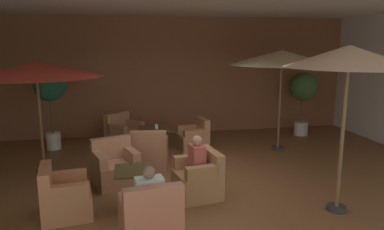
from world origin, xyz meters
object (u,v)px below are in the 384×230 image
Objects in this scene: patio_umbrella_center_beige at (349,58)px; cafe_table_front_right at (136,179)px; armchair_front_left_south at (124,134)px; armchair_front_right_north at (64,197)px; armchair_front_right_west at (115,167)px; patio_umbrella_near_wall at (36,70)px; potted_tree_left_corner at (303,91)px; patron_blue_shirt at (197,157)px; armchair_front_right_south at (199,179)px; armchair_front_left_east at (194,138)px; armchair_front_right_east at (151,219)px; cafe_table_front_left at (154,134)px; patron_by_window at (149,192)px; patio_umbrella_tall_red at (282,58)px; iced_drink_cup at (156,126)px; armchair_front_left_north at (150,153)px; potted_tree_mid_left at (50,92)px.

cafe_table_front_right is at bearing 165.55° from patio_umbrella_center_beige.
armchair_front_left_south is 1.25× the size of armchair_front_right_north.
armchair_front_right_west is (0.80, 1.26, 0.02)m from armchair_front_right_north.
armchair_front_right_west is at bearing -29.54° from patio_umbrella_near_wall.
armchair_front_left_south reaches higher than cafe_table_front_right.
armchair_front_left_south is at bearing 126.62° from patio_umbrella_center_beige.
patio_umbrella_center_beige reaches higher than potted_tree_left_corner.
patron_blue_shirt is at bearing -70.74° from armchair_front_left_south.
armchair_front_left_east is at bearing 80.16° from armchair_front_right_south.
armchair_front_right_east is at bearing -109.19° from armchair_front_left_east.
armchair_front_right_south is 3.97m from patio_umbrella_near_wall.
cafe_table_front_left is 1.15× the size of patron_by_window.
patio_umbrella_tall_red is 3.58m from iced_drink_cup.
cafe_table_front_left is 0.84× the size of armchair_front_right_north.
patron_blue_shirt reaches higher than armchair_front_left_east.
armchair_front_right_south reaches higher than iced_drink_cup.
cafe_table_front_right is 6.53× the size of iced_drink_cup.
cafe_table_front_left is at bearing 173.80° from patio_umbrella_tall_red.
cafe_table_front_right is 0.77× the size of armchair_front_right_south.
armchair_front_right_north is at bearing 143.70° from patron_by_window.
armchair_front_right_east is at bearing -94.57° from armchair_front_left_north.
patron_blue_shirt is (0.50, -2.81, 0.24)m from cafe_table_front_left.
iced_drink_cup is (0.25, 0.97, 0.38)m from armchair_front_left_north.
armchair_front_right_south is 1.34× the size of patron_blue_shirt.
armchair_front_right_east is at bearing -97.02° from iced_drink_cup.
patron_by_window is at bearing 97.63° from armchair_front_right_east.
patio_umbrella_tall_red is 5.71m from patio_umbrella_near_wall.
patron_blue_shirt is at bearing -50.13° from potted_tree_mid_left.
armchair_front_left_north is 0.47× the size of potted_tree_left_corner.
armchair_front_right_east is 5.59m from potted_tree_mid_left.
cafe_table_front_right is at bearing -46.54° from patio_umbrella_near_wall.
patio_umbrella_center_beige is 3.94× the size of patron_blue_shirt.
armchair_front_left_north is 1.30× the size of patron_blue_shirt.
armchair_front_left_east is 0.92× the size of armchair_front_right_east.
armchair_front_left_south is 2.19m from potted_tree_mid_left.
patio_umbrella_near_wall is at bearing -164.03° from potted_tree_left_corner.
iced_drink_cup is at bearing -54.72° from cafe_table_front_left.
patio_umbrella_center_beige is (3.63, -1.95, 2.20)m from armchair_front_right_west.
cafe_table_front_right is 1.17m from armchair_front_right_west.
patio_umbrella_tall_red is (2.66, 2.45, 2.06)m from armchair_front_right_south.
iced_drink_cup is at bearing 99.35° from patron_blue_shirt.
patio_umbrella_center_beige is at bearing -55.09° from iced_drink_cup.
potted_tree_left_corner is (7.02, 2.01, -0.87)m from patio_umbrella_near_wall.
iced_drink_cup is at bearing 20.71° from patio_umbrella_near_wall.
cafe_table_front_left is at bearing 78.62° from cafe_table_front_right.
patio_umbrella_center_beige reaches higher than armchair_front_right_west.
iced_drink_cup is (0.80, -0.85, 0.38)m from armchair_front_left_south.
patron_blue_shirt is (0.70, -1.76, 0.42)m from armchair_front_left_north.
potted_tree_mid_left is at bearing 167.98° from patio_umbrella_tall_red.
patio_umbrella_near_wall is at bearing -161.20° from armchair_front_left_east.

